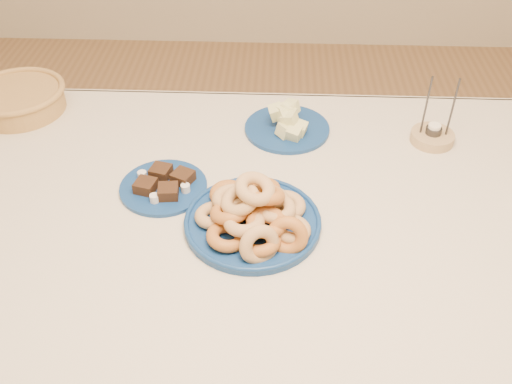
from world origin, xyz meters
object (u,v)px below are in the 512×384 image
(candle_holder, at_px, (432,136))
(dining_table, at_px, (257,242))
(donut_platter, at_px, (254,216))
(wicker_basket, at_px, (18,98))
(melon_plate, at_px, (287,123))
(brownie_plate, at_px, (164,185))

(candle_holder, bearing_deg, dining_table, -146.91)
(donut_platter, bearing_deg, wicker_basket, 146.28)
(melon_plate, distance_m, wicker_basket, 0.80)
(dining_table, relative_size, candle_holder, 8.57)
(donut_platter, distance_m, brownie_plate, 0.27)
(brownie_plate, xyz_separation_m, wicker_basket, (-0.49, 0.35, 0.03))
(dining_table, distance_m, candle_holder, 0.58)
(dining_table, xyz_separation_m, brownie_plate, (-0.24, 0.07, 0.12))
(wicker_basket, height_order, candle_holder, candle_holder)
(wicker_basket, distance_m, candle_holder, 1.21)
(dining_table, distance_m, donut_platter, 0.15)
(brownie_plate, bearing_deg, dining_table, -16.69)
(brownie_plate, distance_m, wicker_basket, 0.61)
(donut_platter, bearing_deg, candle_holder, 37.55)
(donut_platter, bearing_deg, melon_plate, 79.32)
(dining_table, distance_m, melon_plate, 0.38)
(dining_table, relative_size, brownie_plate, 6.75)
(melon_plate, bearing_deg, wicker_basket, 174.20)
(dining_table, relative_size, wicker_basket, 5.73)
(melon_plate, height_order, candle_holder, candle_holder)
(brownie_plate, height_order, candle_holder, candle_holder)
(dining_table, xyz_separation_m, candle_holder, (0.48, 0.31, 0.12))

